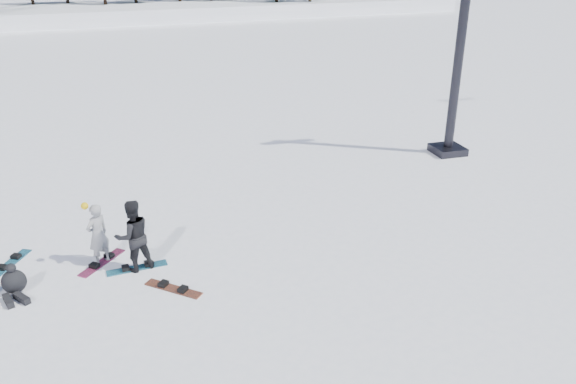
% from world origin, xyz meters
% --- Properties ---
extents(ground, '(420.00, 420.00, 0.00)m').
position_xyz_m(ground, '(0.00, 0.00, 0.00)').
color(ground, white).
rests_on(ground, ground).
extents(alpine_backdrop, '(412.50, 227.00, 53.20)m').
position_xyz_m(alpine_backdrop, '(-11.72, 189.17, -13.97)').
color(alpine_backdrop, white).
rests_on(alpine_backdrop, ground).
extents(lift_tower, '(2.13, 1.26, 7.71)m').
position_xyz_m(lift_tower, '(11.67, 4.09, 3.14)').
color(lift_tower, black).
rests_on(lift_tower, ground).
extents(snowboarder_woman, '(0.72, 0.67, 1.80)m').
position_xyz_m(snowboarder_woman, '(-1.74, 0.39, 0.84)').
color(snowboarder_woman, '#96959A').
rests_on(snowboarder_woman, ground).
extents(snowboarder_man, '(1.03, 0.87, 1.88)m').
position_xyz_m(snowboarder_man, '(-0.93, -0.22, 0.94)').
color(snowboarder_man, black).
rests_on(snowboarder_man, ground).
extents(seated_rider, '(0.71, 1.02, 0.78)m').
position_xyz_m(seated_rider, '(-3.73, -0.32, 0.30)').
color(seated_rider, black).
rests_on(seated_rider, ground).
extents(snowboard_woman, '(1.26, 1.25, 0.03)m').
position_xyz_m(snowboard_woman, '(-1.74, 0.39, 0.01)').
color(snowboard_woman, '#9A2150').
rests_on(snowboard_woman, ground).
extents(snowboard_man, '(1.50, 0.30, 0.03)m').
position_xyz_m(snowboard_man, '(-0.93, -0.22, 0.01)').
color(snowboard_man, teal).
rests_on(snowboard_man, ground).
extents(snowboard_loose_b, '(1.24, 1.28, 0.03)m').
position_xyz_m(snowboard_loose_b, '(-0.26, -1.50, 0.01)').
color(snowboard_loose_b, brown).
rests_on(snowboard_loose_b, ground).
extents(snowboard_loose_a, '(1.04, 1.42, 0.03)m').
position_xyz_m(snowboard_loose_a, '(-3.95, 1.19, 0.01)').
color(snowboard_loose_a, teal).
rests_on(snowboard_loose_a, ground).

